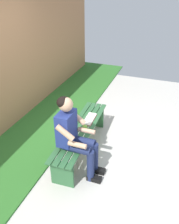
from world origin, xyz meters
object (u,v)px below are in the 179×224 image
at_px(apple, 85,127).
at_px(book_open, 90,119).
at_px(person_seated, 74,134).
at_px(bench_near, 81,134).

xyz_separation_m(apple, book_open, (-0.32, -0.04, -0.03)).
distance_m(person_seated, apple, 0.53).
bearing_deg(book_open, bench_near, -8.46).
height_order(bench_near, apple, apple).
xyz_separation_m(bench_near, person_seated, (0.49, 0.10, 0.34)).
bearing_deg(person_seated, book_open, -175.13).
relative_size(bench_near, apple, 22.18).
distance_m(bench_near, person_seated, 0.61).
bearing_deg(bench_near, person_seated, 11.74).
height_order(apple, book_open, apple).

